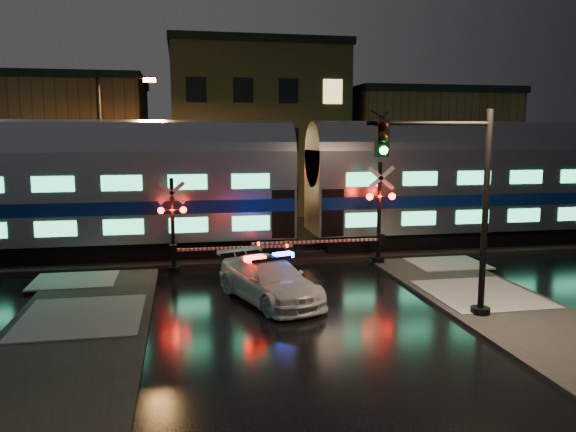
# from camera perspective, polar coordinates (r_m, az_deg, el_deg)

# --- Properties ---
(ground) EXTENTS (120.00, 120.00, 0.00)m
(ground) POSITION_cam_1_polar(r_m,az_deg,el_deg) (21.06, -0.93, -6.95)
(ground) COLOR black
(ground) RESTS_ON ground
(ballast) EXTENTS (90.00, 4.20, 0.24)m
(ballast) POSITION_cam_1_polar(r_m,az_deg,el_deg) (25.83, -2.82, -3.84)
(ballast) COLOR black
(ballast) RESTS_ON ground
(sidewalk_left) EXTENTS (4.00, 20.00, 0.12)m
(sidewalk_left) POSITION_cam_1_polar(r_m,az_deg,el_deg) (15.36, -22.04, -13.18)
(sidewalk_left) COLOR #2D2D2D
(sidewalk_left) RESTS_ON ground
(sidewalk_right) EXTENTS (4.00, 20.00, 0.12)m
(sidewalk_right) POSITION_cam_1_polar(r_m,az_deg,el_deg) (18.04, 23.78, -10.08)
(sidewalk_right) COLOR #2D2D2D
(sidewalk_right) RESTS_ON ground
(building_left) EXTENTS (14.00, 10.00, 9.00)m
(building_left) POSITION_cam_1_polar(r_m,az_deg,el_deg) (43.12, -23.66, 6.18)
(building_left) COLOR #512E1F
(building_left) RESTS_ON ground
(building_mid) EXTENTS (12.00, 11.00, 11.50)m
(building_mid) POSITION_cam_1_polar(r_m,az_deg,el_deg) (42.88, -3.46, 8.51)
(building_mid) COLOR brown
(building_mid) RESTS_ON ground
(building_right) EXTENTS (12.00, 10.00, 8.50)m
(building_right) POSITION_cam_1_polar(r_m,az_deg,el_deg) (45.92, 13.06, 6.42)
(building_right) COLOR #512E1F
(building_right) RESTS_ON ground
(train) EXTENTS (51.00, 3.12, 5.92)m
(train) POSITION_cam_1_polar(r_m,az_deg,el_deg) (25.68, 1.33, 3.46)
(train) COLOR black
(train) RESTS_ON ballast
(police_car) EXTENTS (3.55, 5.31, 1.59)m
(police_car) POSITION_cam_1_polar(r_m,az_deg,el_deg) (18.84, -1.90, -6.51)
(police_car) COLOR white
(police_car) RESTS_ON ground
(crossing_signal_right) EXTENTS (6.20, 0.67, 4.39)m
(crossing_signal_right) POSITION_cam_1_polar(r_m,az_deg,el_deg) (23.96, 8.51, -0.74)
(crossing_signal_right) COLOR black
(crossing_signal_right) RESTS_ON ground
(crossing_signal_left) EXTENTS (5.43, 0.64, 3.84)m
(crossing_signal_left) POSITION_cam_1_polar(r_m,az_deg,el_deg) (22.67, -10.69, -1.90)
(crossing_signal_left) COLOR black
(crossing_signal_left) RESTS_ON ground
(traffic_light) EXTENTS (4.05, 0.72, 6.26)m
(traffic_light) POSITION_cam_1_polar(r_m,az_deg,el_deg) (17.14, 16.64, 0.57)
(traffic_light) COLOR black
(traffic_light) RESTS_ON ground
(streetlight) EXTENTS (2.85, 0.30, 8.52)m
(streetlight) POSITION_cam_1_polar(r_m,az_deg,el_deg) (29.26, -17.92, 6.65)
(streetlight) COLOR black
(streetlight) RESTS_ON ground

